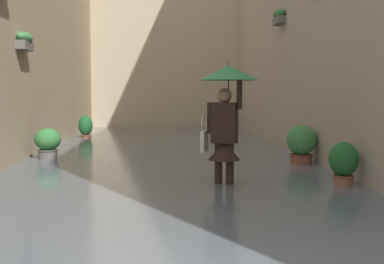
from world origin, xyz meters
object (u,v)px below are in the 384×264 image
(potted_plant_near_left, at_px, (343,165))
(potted_plant_far_right, at_px, (48,145))
(person_wading, at_px, (226,106))
(potted_plant_mid_right, at_px, (86,128))
(potted_plant_far_left, at_px, (301,146))

(potted_plant_near_left, xyz_separation_m, potted_plant_far_right, (5.18, -3.44, -0.01))
(person_wading, height_order, potted_plant_mid_right, person_wading)
(potted_plant_far_left, height_order, potted_plant_near_left, potted_plant_far_left)
(potted_plant_far_left, relative_size, potted_plant_near_left, 1.13)
(potted_plant_near_left, height_order, potted_plant_far_right, potted_plant_near_left)
(potted_plant_far_left, distance_m, potted_plant_near_left, 2.39)
(potted_plant_far_right, bearing_deg, person_wading, 135.98)
(potted_plant_far_left, bearing_deg, potted_plant_mid_right, -51.09)
(person_wading, xyz_separation_m, potted_plant_far_left, (-1.76, -2.24, -0.85))
(potted_plant_far_left, bearing_deg, potted_plant_far_right, -11.47)
(person_wading, distance_m, potted_plant_mid_right, 9.31)
(person_wading, height_order, potted_plant_far_left, person_wading)
(potted_plant_near_left, distance_m, potted_plant_far_right, 6.22)
(person_wading, bearing_deg, potted_plant_near_left, 175.18)
(potted_plant_far_left, xyz_separation_m, potted_plant_near_left, (-0.02, 2.39, -0.05))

